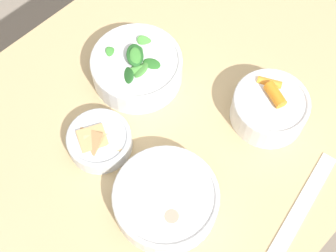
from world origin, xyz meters
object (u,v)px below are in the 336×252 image
Objects in this scene: bowl_beans_hotdog at (166,199)px; bowl_cookies at (99,140)px; ruler at (297,216)px; bowl_carrots at (270,107)px; bowl_greens at (137,67)px.

bowl_cookies is at bearing -88.20° from bowl_beans_hotdog.
bowl_beans_hotdog is 0.25m from ruler.
bowl_beans_hotdog is (0.28, -0.02, -0.01)m from bowl_carrots.
bowl_cookies is 0.40m from ruler.
bowl_beans_hotdog reaches higher than ruler.
bowl_greens reaches higher than bowl_cookies.
bowl_greens reaches higher than bowl_carrots.
bowl_beans_hotdog is 1.54× the size of bowl_cookies.
bowl_greens is 0.66× the size of ruler.
ruler is at bearing 128.99° from bowl_beans_hotdog.
bowl_beans_hotdog is 0.18m from bowl_cookies.
bowl_carrots is 0.34m from bowl_cookies.
bowl_carrots is 0.53× the size of ruler.
bowl_cookies is (0.01, -0.18, -0.00)m from bowl_beans_hotdog.
bowl_beans_hotdog is at bearing -3.08° from bowl_carrots.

